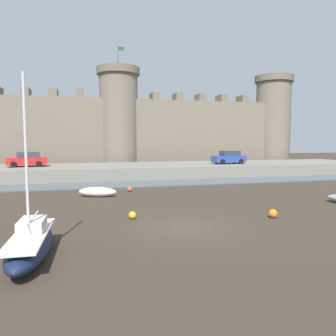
{
  "coord_description": "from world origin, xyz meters",
  "views": [
    {
      "loc": [
        -4.79,
        -15.44,
        4.36
      ],
      "look_at": [
        0.52,
        5.52,
        2.5
      ],
      "focal_mm": 35.0,
      "sensor_mm": 36.0,
      "label": 1
    }
  ],
  "objects_px": {
    "mooring_buoy_off_centre": "(273,214)",
    "car_quay_west": "(229,158)",
    "car_quay_centre_west": "(28,160)",
    "rowboat_near_channel_left": "(97,192)",
    "mooring_buoy_near_shore": "(132,215)",
    "mooring_buoy_near_channel": "(130,189)",
    "sailboat_foreground_centre": "(31,243)"
  },
  "relations": [
    {
      "from": "sailboat_foreground_centre",
      "to": "car_quay_west",
      "type": "distance_m",
      "value": 31.72
    },
    {
      "from": "rowboat_near_channel_left",
      "to": "car_quay_west",
      "type": "height_order",
      "value": "car_quay_west"
    },
    {
      "from": "mooring_buoy_near_channel",
      "to": "car_quay_west",
      "type": "relative_size",
      "value": 0.1
    },
    {
      "from": "mooring_buoy_off_centre",
      "to": "car_quay_centre_west",
      "type": "relative_size",
      "value": 0.12
    },
    {
      "from": "sailboat_foreground_centre",
      "to": "mooring_buoy_near_shore",
      "type": "height_order",
      "value": "sailboat_foreground_centre"
    },
    {
      "from": "sailboat_foreground_centre",
      "to": "mooring_buoy_near_shore",
      "type": "bearing_deg",
      "value": 48.92
    },
    {
      "from": "rowboat_near_channel_left",
      "to": "mooring_buoy_near_channel",
      "type": "xyz_separation_m",
      "value": [
        2.72,
        1.72,
        -0.18
      ]
    },
    {
      "from": "mooring_buoy_off_centre",
      "to": "car_quay_west",
      "type": "relative_size",
      "value": 0.12
    },
    {
      "from": "rowboat_near_channel_left",
      "to": "mooring_buoy_off_centre",
      "type": "xyz_separation_m",
      "value": [
        9.28,
        -9.44,
        -0.14
      ]
    },
    {
      "from": "mooring_buoy_near_shore",
      "to": "rowboat_near_channel_left",
      "type": "bearing_deg",
      "value": 101.61
    },
    {
      "from": "rowboat_near_channel_left",
      "to": "car_quay_west",
      "type": "bearing_deg",
      "value": 36.33
    },
    {
      "from": "mooring_buoy_near_channel",
      "to": "car_quay_west",
      "type": "xyz_separation_m",
      "value": [
        13.81,
        10.44,
        1.96
      ]
    },
    {
      "from": "mooring_buoy_near_channel",
      "to": "mooring_buoy_near_shore",
      "type": "xyz_separation_m",
      "value": [
        -1.12,
        -9.52,
        0.01
      ]
    },
    {
      "from": "sailboat_foreground_centre",
      "to": "car_quay_west",
      "type": "height_order",
      "value": "sailboat_foreground_centre"
    },
    {
      "from": "sailboat_foreground_centre",
      "to": "car_quay_west",
      "type": "bearing_deg",
      "value": 52.29
    },
    {
      "from": "mooring_buoy_near_channel",
      "to": "car_quay_centre_west",
      "type": "height_order",
      "value": "car_quay_centre_west"
    },
    {
      "from": "sailboat_foreground_centre",
      "to": "mooring_buoy_near_channel",
      "type": "xyz_separation_m",
      "value": [
        5.57,
        14.62,
        -0.37
      ]
    },
    {
      "from": "sailboat_foreground_centre",
      "to": "car_quay_west",
      "type": "relative_size",
      "value": 1.59
    },
    {
      "from": "mooring_buoy_off_centre",
      "to": "car_quay_centre_west",
      "type": "distance_m",
      "value": 28.29
    },
    {
      "from": "mooring_buoy_off_centre",
      "to": "car_quay_west",
      "type": "distance_m",
      "value": 22.86
    },
    {
      "from": "mooring_buoy_near_shore",
      "to": "car_quay_centre_west",
      "type": "distance_m",
      "value": 23.13
    },
    {
      "from": "mooring_buoy_off_centre",
      "to": "rowboat_near_channel_left",
      "type": "bearing_deg",
      "value": 134.53
    },
    {
      "from": "sailboat_foreground_centre",
      "to": "mooring_buoy_off_centre",
      "type": "distance_m",
      "value": 12.62
    },
    {
      "from": "mooring_buoy_near_shore",
      "to": "car_quay_west",
      "type": "bearing_deg",
      "value": 53.2
    },
    {
      "from": "sailboat_foreground_centre",
      "to": "mooring_buoy_off_centre",
      "type": "xyz_separation_m",
      "value": [
        12.13,
        3.47,
        -0.33
      ]
    },
    {
      "from": "mooring_buoy_near_shore",
      "to": "mooring_buoy_off_centre",
      "type": "relative_size",
      "value": 0.88
    },
    {
      "from": "car_quay_centre_west",
      "to": "car_quay_west",
      "type": "height_order",
      "value": "same"
    },
    {
      "from": "sailboat_foreground_centre",
      "to": "car_quay_centre_west",
      "type": "xyz_separation_m",
      "value": [
        -4.25,
        26.45,
        1.59
      ]
    },
    {
      "from": "sailboat_foreground_centre",
      "to": "rowboat_near_channel_left",
      "type": "bearing_deg",
      "value": 77.56
    },
    {
      "from": "mooring_buoy_near_channel",
      "to": "car_quay_west",
      "type": "height_order",
      "value": "car_quay_west"
    },
    {
      "from": "mooring_buoy_near_shore",
      "to": "car_quay_west",
      "type": "height_order",
      "value": "car_quay_west"
    },
    {
      "from": "mooring_buoy_near_shore",
      "to": "mooring_buoy_off_centre",
      "type": "height_order",
      "value": "mooring_buoy_off_centre"
    }
  ]
}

